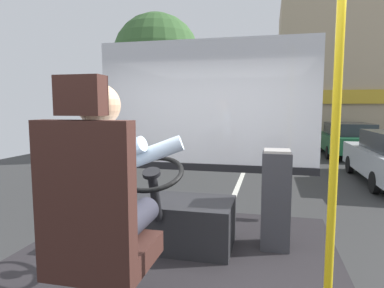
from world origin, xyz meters
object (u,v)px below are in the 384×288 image
at_px(bus_driver, 107,184).
at_px(handrail_pole, 336,128).
at_px(driver_seat, 97,232).
at_px(fare_box, 276,199).
at_px(steering_console, 169,220).
at_px(parked_car_green, 347,139).

relative_size(bus_driver, handrail_pole, 0.38).
bearing_deg(driver_seat, bus_driver, 90.00).
distance_m(driver_seat, fare_box, 1.66).
distance_m(driver_seat, handrail_pole, 1.31).
xyz_separation_m(bus_driver, steering_console, (0.00, 1.09, -0.57)).
height_order(bus_driver, steering_console, bus_driver).
bearing_deg(steering_console, handrail_pole, -36.91).
xyz_separation_m(fare_box, parked_car_green, (2.96, 11.40, -0.48)).
xyz_separation_m(bus_driver, fare_box, (0.90, 1.27, -0.37)).
bearing_deg(parked_car_green, driver_seat, -106.81).
xyz_separation_m(driver_seat, bus_driver, (0.00, 0.12, 0.21)).
bearing_deg(parked_car_green, fare_box, -104.57).
bearing_deg(handrail_pole, fare_box, 103.88).
distance_m(steering_console, fare_box, 0.94).
bearing_deg(fare_box, handrail_pole, -76.12).
relative_size(steering_console, parked_car_green, 0.27).
bearing_deg(handrail_pole, driver_seat, -163.56).
relative_size(steering_console, handrail_pole, 0.50).
bearing_deg(bus_driver, steering_console, 90.00).
bearing_deg(fare_box, steering_console, -168.94).
bearing_deg(steering_console, bus_driver, -90.00).
relative_size(bus_driver, fare_box, 0.99).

